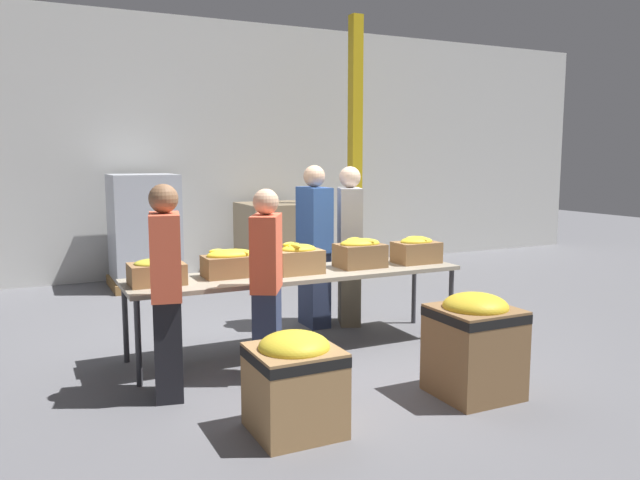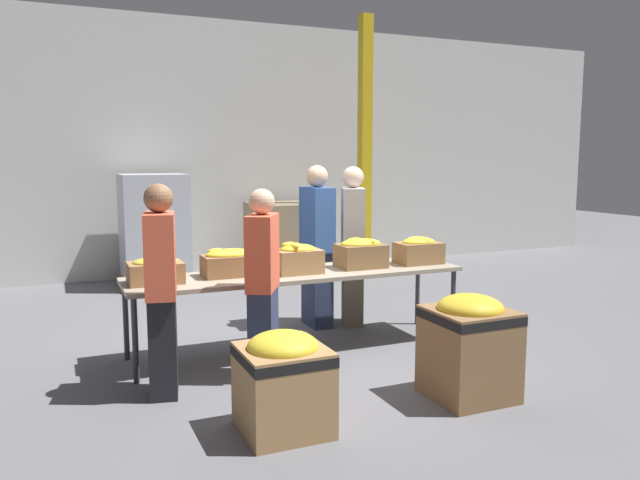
# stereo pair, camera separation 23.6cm
# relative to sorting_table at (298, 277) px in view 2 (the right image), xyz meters

# --- Properties ---
(ground_plane) EXTENTS (30.00, 30.00, 0.00)m
(ground_plane) POSITION_rel_sorting_table_xyz_m (0.00, 0.00, -0.72)
(ground_plane) COLOR slate
(wall_back) EXTENTS (16.00, 0.08, 4.00)m
(wall_back) POSITION_rel_sorting_table_xyz_m (0.00, 4.40, 1.28)
(wall_back) COLOR silver
(wall_back) RESTS_ON ground_plane
(sorting_table) EXTENTS (3.25, 0.79, 0.77)m
(sorting_table) POSITION_rel_sorting_table_xyz_m (0.00, 0.00, 0.00)
(sorting_table) COLOR #9E937F
(sorting_table) RESTS_ON ground_plane
(banana_box_0) EXTENTS (0.47, 0.33, 0.23)m
(banana_box_0) POSITION_rel_sorting_table_xyz_m (-1.34, -0.00, 0.16)
(banana_box_0) COLOR olive
(banana_box_0) RESTS_ON sorting_table
(banana_box_1) EXTENTS (0.50, 0.32, 0.26)m
(banana_box_1) POSITION_rel_sorting_table_xyz_m (-0.65, 0.07, 0.17)
(banana_box_1) COLOR olive
(banana_box_1) RESTS_ON sorting_table
(banana_box_2) EXTENTS (0.43, 0.32, 0.31)m
(banana_box_2) POSITION_rel_sorting_table_xyz_m (-0.02, -0.05, 0.19)
(banana_box_2) COLOR #A37A4C
(banana_box_2) RESTS_ON sorting_table
(banana_box_3) EXTENTS (0.46, 0.34, 0.30)m
(banana_box_3) POSITION_rel_sorting_table_xyz_m (0.67, -0.01, 0.19)
(banana_box_3) COLOR olive
(banana_box_3) RESTS_ON sorting_table
(banana_box_4) EXTENTS (0.46, 0.31, 0.28)m
(banana_box_4) POSITION_rel_sorting_table_xyz_m (1.33, -0.04, 0.18)
(banana_box_4) COLOR olive
(banana_box_4) RESTS_ON sorting_table
(volunteer_0) EXTENTS (0.31, 0.48, 1.66)m
(volunteer_0) POSITION_rel_sorting_table_xyz_m (-1.39, -0.66, 0.11)
(volunteer_0) COLOR black
(volunteer_0) RESTS_ON ground_plane
(volunteer_1) EXTENTS (0.24, 0.48, 1.77)m
(volunteer_1) POSITION_rel_sorting_table_xyz_m (0.52, 0.73, 0.16)
(volunteer_1) COLOR #2D3856
(volunteer_1) RESTS_ON ground_plane
(volunteer_2) EXTENTS (0.40, 0.53, 1.76)m
(volunteer_2) POSITION_rel_sorting_table_xyz_m (0.91, 0.65, 0.15)
(volunteer_2) COLOR #6B604C
(volunteer_2) RESTS_ON ground_plane
(volunteer_3) EXTENTS (0.40, 0.48, 1.60)m
(volunteer_3) POSITION_rel_sorting_table_xyz_m (-0.55, -0.61, 0.08)
(volunteer_3) COLOR #2D3856
(volunteer_3) RESTS_ON ground_plane
(donation_bin_0) EXTENTS (0.57, 0.57, 0.70)m
(donation_bin_0) POSITION_rel_sorting_table_xyz_m (-0.76, -1.67, -0.35)
(donation_bin_0) COLOR #A37A4C
(donation_bin_0) RESTS_ON ground_plane
(donation_bin_1) EXTENTS (0.60, 0.60, 0.82)m
(donation_bin_1) POSITION_rel_sorting_table_xyz_m (0.77, -1.67, -0.29)
(donation_bin_1) COLOR olive
(donation_bin_1) RESTS_ON ground_plane
(support_pillar) EXTENTS (0.17, 0.17, 4.00)m
(support_pillar) POSITION_rel_sorting_table_xyz_m (2.37, 3.18, 1.28)
(support_pillar) COLOR gold
(support_pillar) RESTS_ON ground_plane
(pallet_stack_0) EXTENTS (0.99, 0.99, 1.62)m
(pallet_stack_0) POSITION_rel_sorting_table_xyz_m (-0.79, 3.70, 0.08)
(pallet_stack_0) COLOR olive
(pallet_stack_0) RESTS_ON ground_plane
(pallet_stack_1) EXTENTS (1.14, 1.14, 1.15)m
(pallet_stack_1) POSITION_rel_sorting_table_xyz_m (1.22, 3.64, -0.15)
(pallet_stack_1) COLOR olive
(pallet_stack_1) RESTS_ON ground_plane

